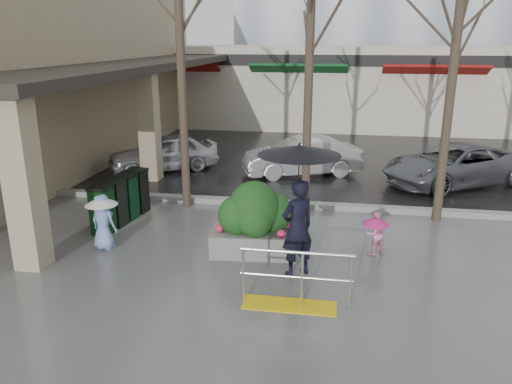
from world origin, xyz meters
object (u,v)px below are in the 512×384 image
(car_c, at_px, (454,165))
(tree_mideast, at_px, (459,15))
(tree_west, at_px, (179,7))
(child_pink, at_px, (375,230))
(car_b, at_px, (302,156))
(handrail, at_px, (293,286))
(planter, at_px, (255,219))
(car_a, at_px, (163,153))
(news_boxes, at_px, (121,200))
(woman, at_px, (298,197))
(child_blue, at_px, (103,217))

(car_c, bearing_deg, tree_mideast, -47.58)
(tree_west, distance_m, car_c, 9.42)
(child_pink, relative_size, car_c, 0.21)
(tree_west, relative_size, car_b, 1.78)
(handrail, distance_m, planter, 2.34)
(car_c, bearing_deg, planter, -70.73)
(tree_west, xyz_separation_m, car_a, (-1.93, 3.57, -4.45))
(child_pink, xyz_separation_m, news_boxes, (-6.05, 0.96, 0.02))
(tree_west, xyz_separation_m, planter, (2.35, -2.72, -4.33))
(planter, xyz_separation_m, news_boxes, (-3.57, 1.30, -0.18))
(handrail, bearing_deg, tree_west, 124.99)
(woman, relative_size, news_boxes, 1.23)
(car_b, bearing_deg, planter, -24.47)
(planter, distance_m, car_c, 8.07)
(child_blue, distance_m, car_c, 10.66)
(handrail, xyz_separation_m, car_c, (4.19, 8.24, 0.25))
(car_a, relative_size, car_c, 0.82)
(child_blue, bearing_deg, tree_mideast, -143.75)
(child_blue, bearing_deg, tree_west, -92.61)
(tree_west, xyz_separation_m, news_boxes, (-1.22, -1.42, -4.51))
(child_blue, relative_size, car_b, 0.32)
(woman, bearing_deg, tree_west, -87.34)
(car_a, bearing_deg, car_c, 55.51)
(handrail, xyz_separation_m, car_b, (-0.56, 8.57, 0.25))
(handrail, relative_size, child_blue, 1.55)
(tree_west, relative_size, tree_mideast, 1.05)
(woman, relative_size, car_b, 0.68)
(car_b, distance_m, car_c, 4.77)
(tree_mideast, distance_m, car_a, 10.08)
(tree_west, height_order, car_b, tree_west)
(tree_mideast, xyz_separation_m, child_pink, (-1.67, -2.38, -4.31))
(planter, height_order, news_boxes, planter)
(handrail, bearing_deg, child_blue, 157.56)
(child_pink, xyz_separation_m, child_blue, (-5.73, -0.66, 0.17))
(handrail, height_order, tree_mideast, tree_mideast)
(child_pink, relative_size, car_b, 0.25)
(woman, bearing_deg, car_a, -93.82)
(child_pink, xyz_separation_m, car_c, (2.72, 5.82, 0.08))
(woman, xyz_separation_m, news_boxes, (-4.53, 2.16, -1.00))
(child_pink, relative_size, child_blue, 0.77)
(handrail, distance_m, woman, 1.71)
(woman, distance_m, child_pink, 2.20)
(tree_west, bearing_deg, child_pink, -26.19)
(tree_west, xyz_separation_m, woman, (3.30, -3.58, -3.51))
(tree_west, relative_size, child_blue, 5.56)
(tree_west, bearing_deg, woman, -47.33)
(tree_mideast, bearing_deg, child_pink, -125.09)
(planter, xyz_separation_m, car_a, (-4.27, 6.29, -0.12))
(planter, distance_m, car_a, 7.61)
(woman, bearing_deg, car_b, -126.07)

